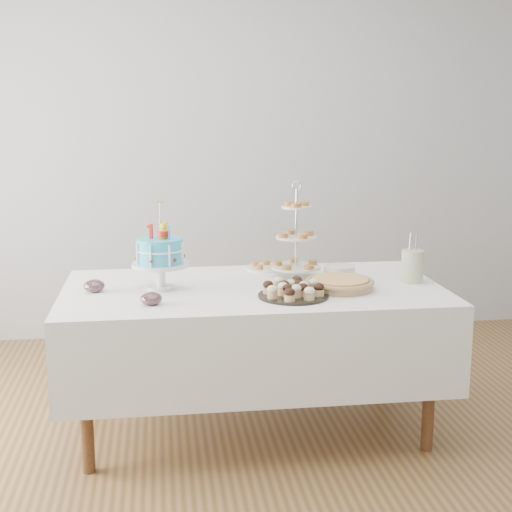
{
  "coord_description": "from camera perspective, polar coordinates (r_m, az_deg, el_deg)",
  "views": [
    {
      "loc": [
        -0.46,
        -3.2,
        1.65
      ],
      "look_at": [
        0.02,
        0.3,
        0.93
      ],
      "focal_mm": 50.0,
      "sensor_mm": 36.0,
      "label": 1
    }
  ],
  "objects": [
    {
      "name": "jam_bowl_b",
      "position": [
        3.62,
        -12.82,
        -2.36
      ],
      "size": [
        0.1,
        0.1,
        0.06
      ],
      "color": "silver",
      "rests_on": "table"
    },
    {
      "name": "utensil_pitcher",
      "position": [
        3.81,
        12.41,
        -0.69
      ],
      "size": [
        0.12,
        0.12,
        0.26
      ],
      "rotation": [
        0.0,
        0.0,
        0.02
      ],
      "color": "beige",
      "rests_on": "table"
    },
    {
      "name": "floor",
      "position": [
        3.63,
        0.4,
        -15.51
      ],
      "size": [
        5.0,
        5.0,
        0.0
      ],
      "primitive_type": "plane",
      "color": "brown",
      "rests_on": "ground"
    },
    {
      "name": "pie",
      "position": [
        3.6,
        6.73,
        -2.17
      ],
      "size": [
        0.34,
        0.34,
        0.05
      ],
      "color": "tan",
      "rests_on": "table"
    },
    {
      "name": "pastry_plate",
      "position": [
        4.04,
        0.85,
        -0.83
      ],
      "size": [
        0.24,
        0.24,
        0.04
      ],
      "color": "white",
      "rests_on": "table"
    },
    {
      "name": "tiered_stand",
      "position": [
        3.8,
        3.23,
        1.46
      ],
      "size": [
        0.27,
        0.27,
        0.52
      ],
      "color": "silver",
      "rests_on": "table"
    },
    {
      "name": "walls",
      "position": [
        3.25,
        0.44,
        6.23
      ],
      "size": [
        5.04,
        4.04,
        2.7
      ],
      "color": "#A4A7AA",
      "rests_on": "floor"
    },
    {
      "name": "table",
      "position": [
        3.7,
        -0.25,
        -5.88
      ],
      "size": [
        1.92,
        1.02,
        0.77
      ],
      "color": "silver",
      "rests_on": "floor"
    },
    {
      "name": "cupcake_tray",
      "position": [
        3.44,
        3.01,
        -2.66
      ],
      "size": [
        0.34,
        0.34,
        0.08
      ],
      "color": "black",
      "rests_on": "table"
    },
    {
      "name": "plate_stack",
      "position": [
        3.85,
        6.7,
        -1.26
      ],
      "size": [
        0.17,
        0.17,
        0.07
      ],
      "color": "white",
      "rests_on": "table"
    },
    {
      "name": "birthday_cake",
      "position": [
        3.59,
        -7.64,
        -0.79
      ],
      "size": [
        0.29,
        0.29,
        0.44
      ],
      "rotation": [
        0.0,
        0.0,
        -0.41
      ],
      "color": "white",
      "rests_on": "table"
    },
    {
      "name": "jam_bowl_a",
      "position": [
        3.33,
        -8.38,
        -3.41
      ],
      "size": [
        0.1,
        0.1,
        0.06
      ],
      "color": "silver",
      "rests_on": "table"
    }
  ]
}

